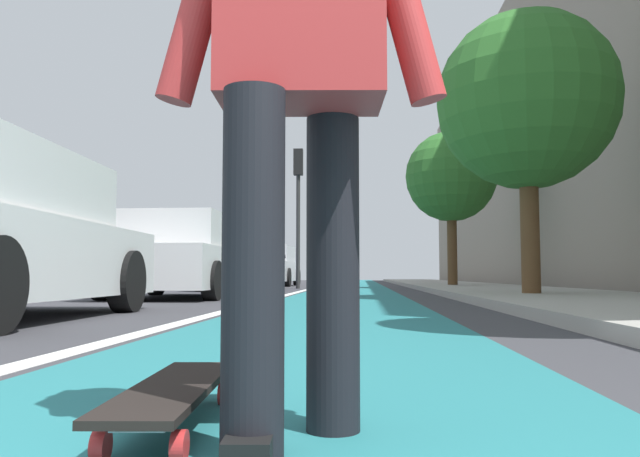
% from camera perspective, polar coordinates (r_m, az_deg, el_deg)
% --- Properties ---
extents(ground_plane, '(80.00, 80.00, 0.00)m').
position_cam_1_polar(ground_plane, '(10.37, 2.26, -6.49)').
color(ground_plane, '#38383D').
extents(bike_lane_paint, '(56.00, 2.17, 0.00)m').
position_cam_1_polar(bike_lane_paint, '(24.37, 3.17, -5.21)').
color(bike_lane_paint, '#237075').
rests_on(bike_lane_paint, ground).
extents(lane_stripe_white, '(52.00, 0.16, 0.01)m').
position_cam_1_polar(lane_stripe_white, '(20.42, -0.45, -5.39)').
color(lane_stripe_white, silver).
rests_on(lane_stripe_white, ground).
extents(sidewalk_curb, '(52.00, 3.20, 0.12)m').
position_cam_1_polar(sidewalk_curb, '(18.62, 13.47, -5.21)').
color(sidewalk_curb, '#9E9B93').
rests_on(sidewalk_curb, ground).
extents(building_facade, '(40.00, 1.20, 10.28)m').
position_cam_1_polar(building_facade, '(23.58, 18.10, 7.53)').
color(building_facade, gray).
rests_on(building_facade, ground).
extents(skateboard, '(0.85, 0.25, 0.11)m').
position_cam_1_polar(skateboard, '(1.75, -13.18, -14.34)').
color(skateboard, red).
rests_on(skateboard, ground).
extents(skater_person, '(0.47, 0.72, 1.64)m').
position_cam_1_polar(skater_person, '(1.60, -1.92, 15.28)').
color(skater_person, black).
rests_on(skater_person, ground).
extents(parked_car_mid, '(4.11, 2.04, 1.48)m').
position_cam_1_polar(parked_car_mid, '(11.46, -12.60, -2.65)').
color(parked_car_mid, silver).
rests_on(parked_car_mid, ground).
extents(parked_car_far, '(4.42, 2.02, 1.47)m').
position_cam_1_polar(parked_car_far, '(17.17, -7.16, -3.25)').
color(parked_car_far, navy).
rests_on(parked_car_far, ground).
extents(parked_car_end, '(4.34, 1.92, 1.49)m').
position_cam_1_polar(parked_car_end, '(23.25, -4.55, -3.49)').
color(parked_car_end, silver).
rests_on(parked_car_end, ground).
extents(traffic_light, '(0.33, 0.28, 4.25)m').
position_cam_1_polar(traffic_light, '(19.07, -2.00, 3.36)').
color(traffic_light, '#2D2D2D').
rests_on(traffic_light, ground).
extents(street_tree_mid, '(2.92, 2.92, 4.71)m').
position_cam_1_polar(street_tree_mid, '(10.95, 18.32, 10.95)').
color(street_tree_mid, brown).
rests_on(street_tree_mid, ground).
extents(street_tree_far, '(2.73, 2.73, 4.75)m').
position_cam_1_polar(street_tree_far, '(19.33, 11.86, 4.61)').
color(street_tree_far, brown).
rests_on(street_tree_far, ground).
extents(pedestrian_distant, '(0.44, 0.69, 1.58)m').
position_cam_1_polar(pedestrian_distant, '(14.74, -4.44, -2.32)').
color(pedestrian_distant, brown).
rests_on(pedestrian_distant, ground).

